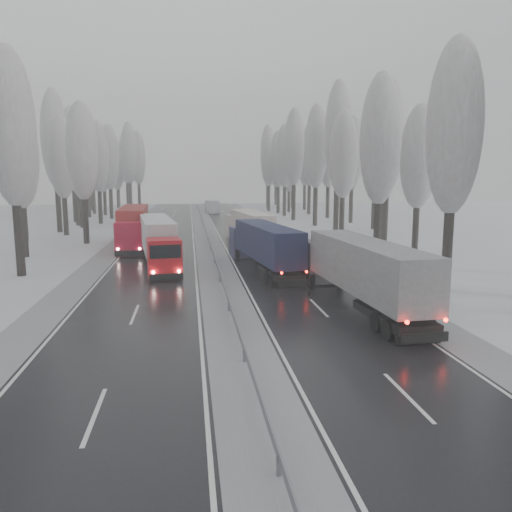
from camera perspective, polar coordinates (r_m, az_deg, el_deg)
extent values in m
plane|color=silver|center=(17.36, 0.16, -16.78)|extent=(260.00, 260.00, 0.00)
cube|color=black|center=(46.69, 1.56, -0.30)|extent=(7.50, 200.00, 0.03)
cube|color=black|center=(46.21, -11.40, -0.58)|extent=(7.50, 200.00, 0.03)
cube|color=#95979C|center=(46.16, -4.89, -0.43)|extent=(3.00, 200.00, 0.04)
cube|color=#95979C|center=(47.72, 7.44, -0.17)|extent=(2.40, 200.00, 0.04)
cube|color=#95979C|center=(46.81, -17.46, -0.69)|extent=(2.40, 200.00, 0.04)
cube|color=slate|center=(46.06, -4.90, 0.28)|extent=(0.06, 200.00, 0.32)
cube|color=slate|center=(13.75, 2.62, -22.83)|extent=(0.12, 0.12, 0.60)
cube|color=slate|center=(44.14, -4.77, -0.50)|extent=(0.12, 0.12, 0.60)
cube|color=slate|center=(75.86, -6.00, 3.45)|extent=(0.12, 0.12, 0.60)
cylinder|color=black|center=(35.88, 21.02, 0.78)|extent=(0.68, 0.68, 5.60)
ellipsoid|color=gray|center=(35.72, 21.76, 13.60)|extent=(3.60, 3.60, 11.45)
cylinder|color=black|center=(45.90, 13.68, 2.81)|extent=(0.68, 0.68, 5.62)
ellipsoid|color=gray|center=(45.78, 14.06, 12.85)|extent=(3.60, 3.60, 11.48)
cylinder|color=black|center=(51.77, 17.76, 2.93)|extent=(0.64, 0.64, 4.94)
ellipsoid|color=gray|center=(51.56, 18.14, 10.75)|extent=(3.60, 3.60, 10.09)
cylinder|color=black|center=(54.68, 13.91, 3.60)|extent=(0.66, 0.66, 5.32)
ellipsoid|color=gray|center=(54.53, 14.22, 11.58)|extent=(3.60, 3.60, 10.88)
cylinder|color=black|center=(59.17, 14.53, 4.44)|extent=(0.72, 0.72, 6.31)
ellipsoid|color=gray|center=(59.19, 14.88, 13.17)|extent=(3.60, 3.60, 12.90)
cylinder|color=black|center=(64.20, 9.78, 4.51)|extent=(0.67, 0.67, 5.38)
ellipsoid|color=gray|center=(64.08, 9.96, 11.37)|extent=(3.60, 3.60, 10.98)
cylinder|color=black|center=(70.08, 13.72, 4.43)|extent=(0.62, 0.62, 4.59)
ellipsoid|color=gray|center=(69.89, 13.92, 9.80)|extent=(3.60, 3.60, 9.39)
cylinder|color=black|center=(69.58, 9.15, 5.51)|extent=(0.76, 0.76, 6.95)
ellipsoid|color=gray|center=(69.70, 9.36, 13.68)|extent=(3.60, 3.60, 14.19)
cylinder|color=black|center=(75.60, 13.32, 5.52)|extent=(0.74, 0.74, 6.59)
ellipsoid|color=gray|center=(75.65, 13.59, 12.65)|extent=(3.60, 3.60, 13.46)
cylinder|color=black|center=(79.36, 6.78, 5.77)|extent=(0.72, 0.72, 6.37)
ellipsoid|color=gray|center=(79.38, 6.91, 12.34)|extent=(3.60, 3.60, 13.01)
cylinder|color=black|center=(85.22, 10.80, 5.76)|extent=(0.70, 0.70, 5.97)
ellipsoid|color=gray|center=(85.19, 10.97, 11.49)|extent=(3.60, 3.60, 12.20)
cylinder|color=black|center=(89.47, 4.32, 6.25)|extent=(0.74, 0.74, 6.65)
ellipsoid|color=gray|center=(89.53, 4.39, 12.34)|extent=(3.60, 3.60, 13.59)
cylinder|color=black|center=(95.13, 8.19, 6.19)|extent=(0.71, 0.71, 6.14)
ellipsoid|color=gray|center=(95.12, 8.31, 11.47)|extent=(3.60, 3.60, 12.54)
cylinder|color=black|center=(99.07, 3.27, 6.35)|extent=(0.71, 0.71, 6.05)
ellipsoid|color=gray|center=(99.06, 3.32, 11.36)|extent=(3.60, 3.60, 12.37)
cylinder|color=black|center=(104.23, 6.07, 6.51)|extent=(0.72, 0.72, 6.30)
ellipsoid|color=gray|center=(104.24, 6.16, 11.46)|extent=(3.60, 3.60, 12.87)
cylinder|color=black|center=(106.47, 2.54, 6.49)|extent=(0.70, 0.70, 5.88)
ellipsoid|color=gray|center=(106.43, 2.57, 11.01)|extent=(3.60, 3.60, 12.00)
cylinder|color=black|center=(111.00, 3.78, 6.32)|extent=(0.64, 0.64, 4.86)
ellipsoid|color=gray|center=(110.90, 3.82, 9.90)|extent=(3.60, 3.60, 9.92)
cylinder|color=black|center=(113.31, 1.46, 6.67)|extent=(0.70, 0.70, 5.98)
ellipsoid|color=gray|center=(113.29, 1.47, 10.99)|extent=(3.60, 3.60, 12.21)
cylinder|color=black|center=(119.01, 5.56, 6.80)|extent=(0.71, 0.71, 6.19)
ellipsoid|color=gray|center=(119.01, 5.63, 11.05)|extent=(3.60, 3.60, 12.64)
cylinder|color=black|center=(123.22, 1.33, 7.06)|extent=(0.75, 0.75, 6.86)
ellipsoid|color=gray|center=(123.28, 1.35, 11.62)|extent=(3.60, 3.60, 14.01)
cylinder|color=black|center=(128.43, 4.15, 6.83)|extent=(0.68, 0.68, 5.55)
ellipsoid|color=gray|center=(128.38, 4.20, 10.37)|extent=(3.60, 3.60, 11.33)
cylinder|color=black|center=(133.92, 1.35, 7.05)|extent=(0.71, 0.71, 6.09)
ellipsoid|color=gray|center=(133.91, 1.36, 10.78)|extent=(3.60, 3.60, 12.45)
cylinder|color=black|center=(138.34, 2.25, 6.98)|extent=(0.67, 0.67, 5.49)
ellipsoid|color=gray|center=(138.29, 2.27, 10.23)|extent=(3.60, 3.60, 11.21)
cylinder|color=black|center=(42.37, -25.46, 1.84)|extent=(0.69, 0.69, 5.83)
ellipsoid|color=gray|center=(42.27, -26.24, 13.11)|extent=(3.60, 3.60, 11.92)
cylinder|color=black|center=(52.33, -24.99, 2.63)|extent=(0.65, 0.65, 5.03)
ellipsoid|color=gray|center=(52.13, -25.52, 10.49)|extent=(3.60, 3.60, 10.28)
cylinder|color=black|center=(60.58, -18.90, 3.93)|extent=(0.67, 0.67, 5.44)
ellipsoid|color=gray|center=(60.46, -19.28, 11.28)|extent=(3.60, 3.60, 11.11)
cylinder|color=black|center=(66.39, -24.96, 4.10)|extent=(0.69, 0.69, 5.72)
ellipsoid|color=gray|center=(66.31, -25.43, 11.15)|extent=(3.60, 3.60, 11.69)
cylinder|color=black|center=(70.26, -20.95, 4.36)|extent=(0.66, 0.66, 5.23)
ellipsoid|color=gray|center=(70.13, -21.29, 10.45)|extent=(3.60, 3.60, 10.68)
cylinder|color=black|center=(74.52, -21.63, 5.09)|extent=(0.74, 0.74, 6.60)
ellipsoid|color=gray|center=(74.58, -22.05, 12.33)|extent=(3.60, 3.60, 13.49)
cylinder|color=black|center=(79.63, -19.30, 4.90)|extent=(0.65, 0.65, 5.16)
ellipsoid|color=gray|center=(79.51, -19.58, 10.21)|extent=(3.60, 3.60, 10.54)
cylinder|color=black|center=(83.80, -19.70, 5.28)|extent=(0.69, 0.69, 5.79)
ellipsoid|color=gray|center=(83.75, -20.00, 10.94)|extent=(3.60, 3.60, 11.84)
cylinder|color=black|center=(85.96, -17.38, 5.42)|extent=(0.68, 0.68, 5.64)
ellipsoid|color=gray|center=(85.89, -17.63, 10.80)|extent=(3.60, 3.60, 11.53)
cylinder|color=black|center=(90.78, -20.00, 5.75)|extent=(0.73, 0.73, 6.56)
ellipsoid|color=gray|center=(90.82, -20.32, 11.66)|extent=(3.60, 3.60, 13.40)
cylinder|color=black|center=(95.85, -16.22, 5.85)|extent=(0.69, 0.69, 5.79)
ellipsoid|color=gray|center=(95.81, -16.44, 10.79)|extent=(3.60, 3.60, 11.84)
cylinder|color=black|center=(100.57, -18.60, 6.11)|extent=(0.74, 0.74, 6.65)
ellipsoid|color=gray|center=(100.62, -18.87, 11.51)|extent=(3.60, 3.60, 13.58)
cylinder|color=black|center=(105.49, -16.88, 5.89)|extent=(0.65, 0.65, 5.12)
ellipsoid|color=gray|center=(105.40, -17.06, 9.86)|extent=(3.60, 3.60, 10.46)
cylinder|color=black|center=(109.90, -18.05, 6.13)|extent=(0.69, 0.69, 5.84)
ellipsoid|color=gray|center=(109.87, -18.26, 10.47)|extent=(3.60, 3.60, 11.92)
cylinder|color=black|center=(115.62, -14.15, 6.63)|extent=(0.74, 0.74, 6.67)
ellipsoid|color=gray|center=(115.67, -14.33, 11.35)|extent=(3.60, 3.60, 13.63)
cylinder|color=black|center=(120.93, -18.26, 6.45)|extent=(0.72, 0.72, 6.31)
ellipsoid|color=gray|center=(120.94, -18.47, 10.72)|extent=(3.60, 3.60, 12.88)
cylinder|color=black|center=(124.86, -13.19, 6.73)|extent=(0.72, 0.72, 6.29)
ellipsoid|color=gray|center=(124.86, -13.34, 10.85)|extent=(3.60, 3.60, 12.84)
cylinder|color=black|center=(129.50, -15.50, 6.39)|extent=(0.64, 0.64, 4.86)
ellipsoid|color=gray|center=(129.41, -15.63, 9.46)|extent=(3.60, 3.60, 9.92)
cylinder|color=black|center=(131.77, -14.46, 6.86)|extent=(0.74, 0.74, 6.63)
ellipsoid|color=gray|center=(131.81, -14.62, 10.97)|extent=(3.60, 3.60, 13.54)
cylinder|color=black|center=(136.10, -15.42, 6.70)|extent=(0.69, 0.69, 5.79)
ellipsoid|color=gray|center=(136.07, -15.56, 10.18)|extent=(3.60, 3.60, 11.82)
cube|color=#49494E|center=(35.90, 7.50, -0.61)|extent=(2.60, 2.69, 2.93)
cube|color=black|center=(36.93, 6.91, 0.74)|extent=(2.25, 0.24, 0.98)
cube|color=black|center=(37.33, 6.81, -2.06)|extent=(2.44, 0.30, 0.49)
cube|color=slate|center=(28.73, 12.41, -1.07)|extent=(3.30, 12.82, 2.73)
cube|color=black|center=(23.68, 18.51, -8.71)|extent=(2.25, 0.26, 0.44)
cube|color=black|center=(26.04, 15.38, -6.51)|extent=(2.49, 5.49, 0.44)
cube|color=black|center=(24.18, 17.85, -8.80)|extent=(2.24, 0.20, 0.59)
cylinder|color=black|center=(35.05, 6.28, -2.66)|extent=(0.41, 1.03, 1.01)
cylinder|color=black|center=(35.72, 9.42, -2.51)|extent=(0.41, 1.03, 1.01)
cylinder|color=black|center=(25.33, 13.67, -7.41)|extent=(0.41, 1.03, 1.01)
cylinder|color=black|center=(26.24, 17.76, -7.01)|extent=(0.41, 1.03, 1.01)
cylinder|color=black|center=(24.24, 14.94, -8.21)|extent=(0.41, 1.03, 1.01)
cylinder|color=black|center=(25.19, 19.16, -7.75)|extent=(0.41, 1.03, 1.01)
sphere|color=#FF0C05|center=(22.96, 16.66, -7.14)|extent=(0.20, 0.20, 0.20)
sphere|color=#FF0C05|center=(23.87, 20.63, -6.73)|extent=(0.20, 0.20, 0.20)
sphere|color=white|center=(37.01, 5.45, -1.51)|extent=(0.21, 0.21, 0.21)
sphere|color=white|center=(37.58, 8.15, -1.40)|extent=(0.21, 0.21, 0.21)
cube|color=#1C1D47|center=(46.67, -1.27, 1.58)|extent=(2.61, 2.69, 2.79)
cube|color=black|center=(47.71, -1.60, 2.53)|extent=(2.13, 0.36, 0.93)
cube|color=black|center=(48.03, -1.62, 0.45)|extent=(2.32, 0.43, 0.47)
cube|color=#131335|center=(39.58, 1.21, 1.67)|extent=(3.88, 12.30, 2.60)
cube|color=black|center=(34.18, 4.03, -2.91)|extent=(2.14, 0.38, 0.42)
cube|color=black|center=(36.70, 2.65, -1.78)|extent=(2.68, 5.33, 0.42)
cube|color=black|center=(34.69, 3.75, -3.05)|extent=(2.13, 0.33, 0.56)
cylinder|color=black|center=(45.88, -2.23, 0.12)|extent=(0.45, 1.00, 0.97)
cylinder|color=black|center=(46.34, 0.13, 0.22)|extent=(0.45, 1.00, 0.97)
cylinder|color=black|center=(36.11, 1.34, -2.30)|extent=(0.45, 1.00, 0.97)
cylinder|color=black|center=(36.70, 4.27, -2.14)|extent=(0.45, 1.00, 0.97)
cylinder|color=black|center=(34.98, 1.90, -2.67)|extent=(0.45, 1.00, 0.97)
cylinder|color=black|center=(35.58, 4.91, -2.50)|extent=(0.45, 1.00, 0.97)
sphere|color=#FF0C05|center=(33.70, 2.66, -1.78)|extent=(0.19, 0.19, 0.19)
sphere|color=#FF0C05|center=(34.27, 5.48, -1.63)|extent=(0.19, 0.19, 0.19)
sphere|color=white|center=(47.81, -2.66, 0.85)|extent=(0.20, 0.20, 0.20)
sphere|color=white|center=(48.21, -0.60, 0.93)|extent=(0.20, 0.20, 0.20)
cube|color=beige|center=(61.91, -2.09, 3.40)|extent=(2.56, 2.64, 2.78)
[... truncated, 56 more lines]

